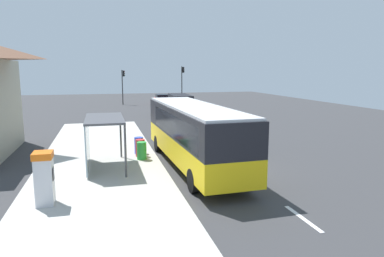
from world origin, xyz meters
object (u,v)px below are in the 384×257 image
(white_van, at_px, (180,103))
(ticket_machine, at_px, (44,178))
(bus, at_px, (193,132))
(sedan_near, at_px, (162,99))
(traffic_light_far_side, at_px, (123,82))
(recycling_bin_blue, at_px, (139,145))
(recycling_bin_red, at_px, (140,148))
(bus_shelter, at_px, (98,130))
(traffic_light_near_side, at_px, (182,79))
(recycling_bin_green, at_px, (142,151))

(white_van, bearing_deg, ticket_machine, -113.08)
(bus, xyz_separation_m, sedan_near, (4.01, 33.19, -1.05))
(white_van, xyz_separation_m, traffic_light_far_side, (-5.30, 13.90, 1.97))
(bus, relative_size, recycling_bin_blue, 11.67)
(recycling_bin_red, xyz_separation_m, bus_shelter, (-2.21, -1.85, 1.44))
(sedan_near, bearing_deg, traffic_light_far_side, 167.37)
(bus, height_order, recycling_bin_red, bus)
(recycling_bin_blue, bearing_deg, white_van, 70.00)
(bus, bearing_deg, recycling_bin_red, 138.28)
(recycling_bin_red, bearing_deg, sedan_near, 78.15)
(recycling_bin_red, height_order, bus_shelter, bus_shelter)
(sedan_near, height_order, traffic_light_near_side, traffic_light_near_side)
(recycling_bin_green, xyz_separation_m, traffic_light_near_side, (9.69, 32.08, 2.97))
(traffic_light_near_side, bearing_deg, ticket_machine, -110.07)
(recycling_bin_green, height_order, recycling_bin_red, same)
(recycling_bin_blue, height_order, bus_shelter, bus_shelter)
(recycling_bin_green, relative_size, bus_shelter, 0.24)
(recycling_bin_green, distance_m, traffic_light_near_side, 33.65)
(bus, xyz_separation_m, recycling_bin_green, (-2.49, 1.52, -1.19))
(bus_shelter, bearing_deg, traffic_light_near_side, 70.29)
(white_van, bearing_deg, bus_shelter, -113.16)
(recycling_bin_green, xyz_separation_m, recycling_bin_blue, (0.00, 1.40, 0.00))
(ticket_machine, distance_m, recycling_bin_blue, 8.14)
(white_van, bearing_deg, bus, -100.81)
(recycling_bin_green, relative_size, recycling_bin_red, 1.00)
(sedan_near, xyz_separation_m, traffic_light_near_side, (3.20, 0.41, 2.83))
(recycling_bin_blue, bearing_deg, ticket_machine, -120.17)
(bus, xyz_separation_m, white_van, (3.91, 20.50, -0.50))
(white_van, relative_size, bus_shelter, 1.32)
(ticket_machine, relative_size, recycling_bin_blue, 2.04)
(traffic_light_near_side, bearing_deg, traffic_light_far_side, 174.68)
(white_van, height_order, recycling_bin_blue, white_van)
(traffic_light_near_side, bearing_deg, recycling_bin_green, -106.81)
(recycling_bin_blue, bearing_deg, recycling_bin_green, -90.00)
(bus, relative_size, sedan_near, 2.49)
(bus_shelter, bearing_deg, bus, -4.47)
(recycling_bin_green, bearing_deg, traffic_light_far_side, 88.08)
(white_van, distance_m, sedan_near, 12.71)
(recycling_bin_green, height_order, recycling_bin_blue, same)
(traffic_light_near_side, distance_m, bus_shelter, 35.34)
(traffic_light_far_side, distance_m, bus_shelter, 34.22)
(sedan_near, xyz_separation_m, recycling_bin_blue, (-6.50, -30.28, -0.14))
(white_van, height_order, sedan_near, white_van)
(ticket_machine, bearing_deg, bus, 32.00)
(sedan_near, height_order, recycling_bin_green, sedan_near)
(ticket_machine, height_order, recycling_bin_blue, ticket_machine)
(sedan_near, relative_size, bus_shelter, 1.11)
(sedan_near, relative_size, recycling_bin_red, 4.69)
(white_van, relative_size, traffic_light_far_side, 1.06)
(ticket_machine, bearing_deg, traffic_light_far_side, 82.33)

